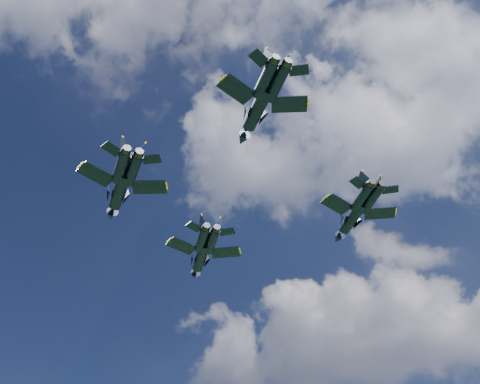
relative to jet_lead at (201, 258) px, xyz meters
name	(u,v)px	position (x,y,z in m)	size (l,w,h in m)	color
jet_lead	(201,258)	(0.00, 0.00, 0.00)	(12.72, 15.21, 3.84)	black
jet_left	(119,192)	(-2.68, -21.25, -2.16)	(14.04, 14.72, 3.92)	black
jet_right	(351,218)	(25.82, -0.81, -0.20)	(12.86, 14.52, 3.74)	black
jet_slot	(256,111)	(20.09, -26.62, -0.67)	(13.07, 13.94, 3.68)	black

